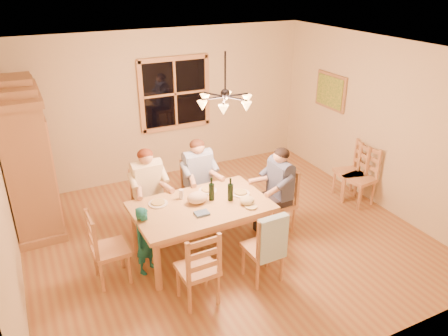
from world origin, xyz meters
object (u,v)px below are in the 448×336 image
chandelier (225,100)px  child (146,240)px  chair_far_left (150,214)px  chair_end_left (111,260)px  dining_table (201,211)px  chair_end_right (277,212)px  chair_spare_back (348,181)px  chair_near_right (263,258)px  chair_far_right (199,201)px  armoire (28,162)px  adult_woman (148,181)px  chair_near_left (198,279)px  wine_bottle_a (212,189)px  adult_plaid_man (198,170)px  adult_slate_man (279,180)px  wine_bottle_b (230,189)px  chair_spare_front (358,187)px

chandelier → child: 2.06m
chair_far_left → chair_end_left: same height
dining_table → chair_end_right: 1.30m
chair_far_left → chair_spare_back: same height
chair_near_right → chair_end_right: bearing=46.7°
chair_far_right → chair_end_left: bearing=28.0°
armoire → adult_woman: bearing=-32.9°
chair_near_left → dining_table: bearing=62.1°
child → wine_bottle_a: bearing=-24.3°
adult_plaid_man → chair_far_right: bearing=-91.6°
chair_end_left → chair_far_right: bearing=118.0°
chair_far_left → adult_slate_man: 1.97m
dining_table → adult_woman: adult_woman is taller
child → chair_spare_back: 3.73m
chair_far_left → chair_near_right: size_ratio=1.00×
chandelier → adult_plaid_man: chandelier is taller
adult_woman → child: adult_woman is taller
dining_table → chair_end_right: (1.25, 0.04, -0.36)m
armoire → wine_bottle_b: 3.02m
adult_plaid_man → chair_spare_back: 2.68m
chair_far_right → chair_spare_front: same height
child → chair_near_left: bearing=-96.2°
wine_bottle_b → chair_end_left: bearing=179.3°
chandelier → dining_table: 1.50m
chair_end_left → wine_bottle_a: wine_bottle_a is taller
dining_table → adult_plaid_man: 0.94m
chair_near_left → adult_slate_man: (1.67, 0.90, 0.54)m
dining_table → chair_near_left: (-0.43, -0.86, -0.36)m
chair_far_left → child: bearing=68.3°
chandelier → chair_far_left: chandelier is taller
armoire → adult_plaid_man: bearing=-22.4°
armoire → child: armoire is taller
adult_plaid_man → wine_bottle_b: (0.08, -0.91, 0.08)m
chair_near_right → chair_far_right: bearing=93.4°
child → chair_spare_back: (3.70, 0.44, -0.16)m
chair_far_left → wine_bottle_a: size_ratio=3.00×
chair_near_left → chair_end_left: same height
chair_spare_back → chair_spare_front: bearing=-167.3°
adult_woman → chair_end_right: bearing=153.4°
child → chair_end_right: bearing=-28.5°
adult_plaid_man → adult_slate_man: (0.92, -0.82, 0.00)m
chair_far_right → adult_plaid_man: bearing=88.4°
adult_slate_man → wine_bottle_b: size_ratio=2.65×
chair_near_right → adult_plaid_man: 1.78m
dining_table → chair_far_right: 0.98m
chair_far_right → wine_bottle_a: 1.02m
chair_near_right → chair_end_left: same height
chandelier → dining_table: (-0.46, -0.20, -1.42)m
chandelier → chair_spare_back: (2.45, 0.19, -1.77)m
dining_table → chair_spare_back: bearing=7.6°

